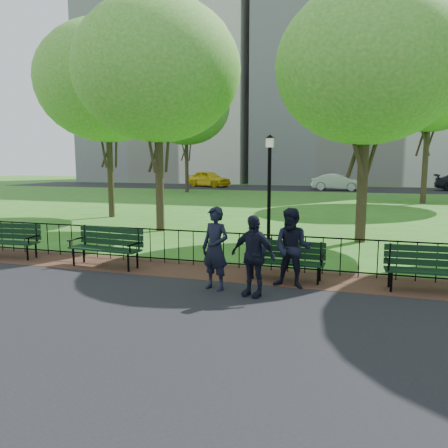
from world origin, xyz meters
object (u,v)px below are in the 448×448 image
(taxi, at_px, (209,179))
(park_bench_left_a, at_px, (107,243))
(park_bench_left_b, at_px, (8,237))
(tree_near_e, at_px, (368,66))
(park_bench_main, at_px, (276,255))
(tree_near_w, at_px, (157,71))
(tree_far_w, at_px, (186,107))
(tree_mid_w, at_px, (107,82))
(person_left, at_px, (215,248))
(sedan_silver, at_px, (338,182))
(tree_far_e, at_px, (431,74))
(park_bench_right_a, at_px, (431,264))
(person_right, at_px, (253,256))
(person_mid, at_px, (292,248))
(lamppost, at_px, (269,185))

(taxi, bearing_deg, park_bench_left_a, -142.39)
(park_bench_left_b, distance_m, tree_near_e, 11.73)
(park_bench_main, relative_size, tree_near_w, 0.20)
(tree_far_w, bearing_deg, tree_mid_w, -80.16)
(tree_far_w, bearing_deg, tree_near_w, -70.76)
(person_left, relative_size, taxi, 0.35)
(tree_far_w, bearing_deg, person_left, -66.85)
(park_bench_main, xyz_separation_m, tree_far_w, (-12.40, 25.43, 6.52))
(park_bench_main, xyz_separation_m, sedan_silver, (-0.17, 31.44, 0.20))
(tree_far_e, xyz_separation_m, tree_far_w, (-17.97, 4.94, -0.75))
(park_bench_right_a, distance_m, tree_near_w, 11.54)
(person_right, height_order, sedan_silver, person_right)
(tree_far_w, height_order, person_mid, tree_far_w)
(tree_near_w, distance_m, tree_near_e, 7.27)
(tree_mid_w, relative_size, person_left, 5.24)
(tree_far_w, bearing_deg, park_bench_right_a, -58.56)
(park_bench_left_b, xyz_separation_m, lamppost, (6.37, 4.19, 1.30))
(tree_mid_w, distance_m, tree_far_w, 16.98)
(lamppost, distance_m, tree_far_w, 24.59)
(park_bench_main, bearing_deg, tree_mid_w, 139.48)
(park_bench_left_a, bearing_deg, tree_far_e, 69.93)
(tree_mid_w, xyz_separation_m, person_left, (8.46, -9.86, -5.34))
(sedan_silver, bearing_deg, park_bench_left_a, 178.29)
(tree_far_w, relative_size, sedan_silver, 2.23)
(park_bench_left_b, bearing_deg, tree_far_e, 52.75)
(tree_near_e, xyz_separation_m, taxi, (-15.01, 28.00, -4.71))
(person_left, bearing_deg, tree_near_e, 84.98)
(taxi, bearing_deg, person_left, -138.00)
(sedan_silver, bearing_deg, park_bench_right_a, -168.34)
(tree_far_w, height_order, sedan_silver, tree_far_w)
(park_bench_left_b, xyz_separation_m, sedan_silver, (7.23, 31.37, 0.19))
(park_bench_left_b, distance_m, person_mid, 7.86)
(tree_mid_w, xyz_separation_m, sedan_silver, (9.34, 22.73, -5.43))
(park_bench_right_a, xyz_separation_m, tree_far_w, (-15.54, 25.41, 6.51))
(person_left, distance_m, person_mid, 1.59)
(park_bench_left_a, xyz_separation_m, lamppost, (3.21, 4.31, 1.26))
(lamppost, xyz_separation_m, sedan_silver, (0.86, 27.19, -1.11))
(tree_near_e, relative_size, person_mid, 4.82)
(tree_near_e, height_order, person_left, tree_near_e)
(park_bench_left_b, height_order, lamppost, lamppost)
(tree_far_e, xyz_separation_m, person_left, (-6.61, -21.63, -6.97))
(person_left, bearing_deg, park_bench_main, 65.91)
(park_bench_right_a, height_order, tree_near_e, tree_near_e)
(park_bench_main, relative_size, person_mid, 1.00)
(person_mid, bearing_deg, tree_mid_w, 143.55)
(person_mid, bearing_deg, sedan_silver, 97.65)
(person_left, xyz_separation_m, person_right, (0.83, -0.19, -0.05))
(lamppost, distance_m, tree_near_w, 6.12)
(tree_mid_w, distance_m, taxi, 25.53)
(park_bench_left_a, height_order, taxi, taxi)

